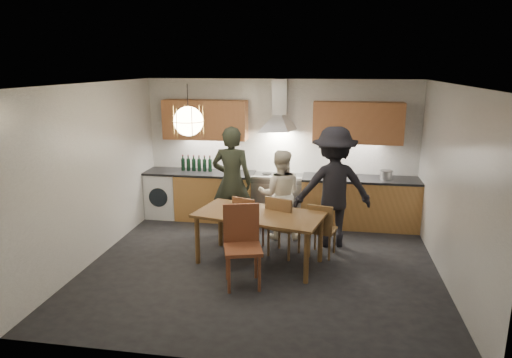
% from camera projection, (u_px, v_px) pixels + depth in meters
% --- Properties ---
extents(ground, '(5.00, 5.00, 0.00)m').
position_uv_depth(ground, '(262.00, 266.00, 6.64)').
color(ground, black).
rests_on(ground, ground).
extents(room_shell, '(5.02, 4.52, 2.61)m').
position_uv_depth(room_shell, '(262.00, 151.00, 6.22)').
color(room_shell, white).
rests_on(room_shell, ground).
extents(counter_run, '(5.00, 0.62, 0.90)m').
position_uv_depth(counter_run, '(279.00, 199.00, 8.39)').
color(counter_run, tan).
rests_on(counter_run, ground).
extents(range_stove, '(0.90, 0.60, 0.92)m').
position_uv_depth(range_stove, '(278.00, 199.00, 8.39)').
color(range_stove, silver).
rests_on(range_stove, ground).
extents(wall_fixtures, '(4.30, 0.54, 1.10)m').
position_uv_depth(wall_fixtures, '(279.00, 121.00, 8.16)').
color(wall_fixtures, '#C9804D').
rests_on(wall_fixtures, ground).
extents(pendant_lamp, '(0.43, 0.43, 0.70)m').
position_uv_depth(pendant_lamp, '(188.00, 121.00, 6.19)').
color(pendant_lamp, black).
rests_on(pendant_lamp, ground).
extents(dining_table, '(1.97, 1.29, 0.76)m').
position_uv_depth(dining_table, '(259.00, 219.00, 6.60)').
color(dining_table, brown).
rests_on(dining_table, ground).
extents(chair_back_left, '(0.51, 0.51, 0.87)m').
position_uv_depth(chair_back_left, '(247.00, 219.00, 7.13)').
color(chair_back_left, brown).
rests_on(chair_back_left, ground).
extents(chair_back_mid, '(0.56, 0.56, 0.95)m').
position_uv_depth(chair_back_mid, '(281.00, 222.00, 6.84)').
color(chair_back_mid, brown).
rests_on(chair_back_mid, ground).
extents(chair_back_right, '(0.46, 0.46, 0.84)m').
position_uv_depth(chair_back_right, '(321.00, 227.00, 6.84)').
color(chair_back_right, brown).
rests_on(chair_back_right, ground).
extents(chair_front, '(0.59, 0.59, 1.06)m').
position_uv_depth(chair_front, '(242.00, 239.00, 6.00)').
color(chair_front, brown).
rests_on(chair_front, ground).
extents(person_left, '(0.70, 0.47, 1.87)m').
position_uv_depth(person_left, '(232.00, 182.00, 7.66)').
color(person_left, black).
rests_on(person_left, ground).
extents(person_mid, '(0.78, 0.64, 1.50)m').
position_uv_depth(person_mid, '(280.00, 194.00, 7.57)').
color(person_mid, '#F0E5CE').
rests_on(person_mid, ground).
extents(person_right, '(1.36, 0.95, 1.92)m').
position_uv_depth(person_right, '(333.00, 187.00, 7.21)').
color(person_right, black).
rests_on(person_right, ground).
extents(mixing_bowl, '(0.31, 0.31, 0.07)m').
position_uv_depth(mixing_bowl, '(328.00, 176.00, 8.05)').
color(mixing_bowl, silver).
rests_on(mixing_bowl, counter_run).
extents(stock_pot, '(0.25, 0.25, 0.15)m').
position_uv_depth(stock_pot, '(386.00, 175.00, 7.96)').
color(stock_pot, '#B7B7BA').
rests_on(stock_pot, counter_run).
extents(wine_bottles, '(0.60, 0.07, 0.30)m').
position_uv_depth(wine_bottles, '(196.00, 163.00, 8.56)').
color(wine_bottles, black).
rests_on(wine_bottles, counter_run).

